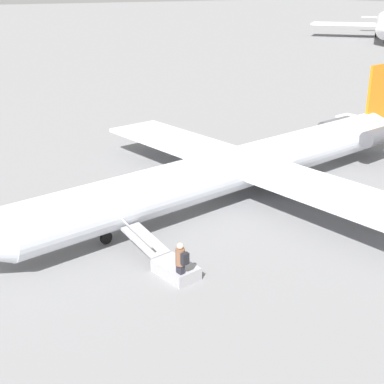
% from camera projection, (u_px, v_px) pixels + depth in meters
% --- Properties ---
extents(ground_plane, '(600.00, 600.00, 0.00)m').
position_uv_depth(ground_plane, '(236.00, 200.00, 27.84)').
color(ground_plane, slate).
extents(airplane_main, '(29.57, 22.80, 5.84)m').
position_uv_depth(airplane_main, '(249.00, 165.00, 27.72)').
color(airplane_main, silver).
rests_on(airplane_main, ground).
extents(boarding_stairs, '(1.50, 4.10, 1.53)m').
position_uv_depth(boarding_stairs, '(169.00, 263.00, 20.75)').
color(boarding_stairs, '#99999E').
rests_on(boarding_stairs, ground).
extents(passenger, '(0.36, 0.55, 1.74)m').
position_uv_depth(passenger, '(181.00, 261.00, 19.56)').
color(passenger, '#23232D').
rests_on(passenger, ground).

